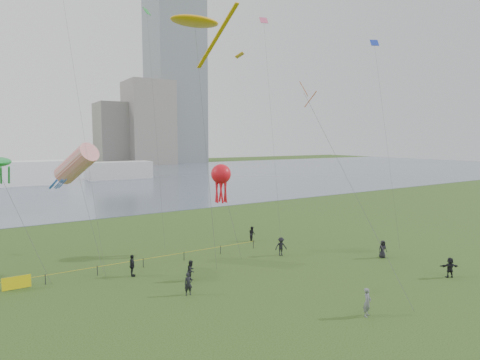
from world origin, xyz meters
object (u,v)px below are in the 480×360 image
kite_stingray (195,22)px  fence (71,274)px  kite_octopus (221,175)px  kite_flyer (367,302)px

kite_stingray → fence: bearing=-165.7°
fence → kite_stingray: size_ratio=1.04×
fence → kite_octopus: 16.26m
fence → kite_flyer: (15.16, -17.55, 0.39)m
kite_octopus → kite_flyer: bearing=-104.5°
fence → kite_octopus: (14.47, 0.45, 7.39)m
kite_flyer → kite_octopus: (-0.69, 18.00, 7.00)m
fence → kite_flyer: size_ratio=12.77×
kite_flyer → kite_octopus: kite_octopus is taller
fence → kite_flyer: 23.19m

